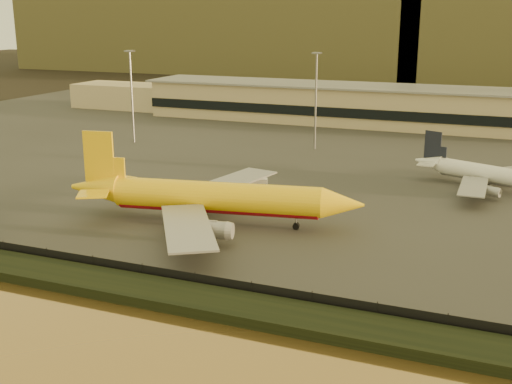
% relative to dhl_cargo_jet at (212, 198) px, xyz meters
% --- Properties ---
extents(ground, '(900.00, 900.00, 0.00)m').
position_rel_dhl_cargo_jet_xyz_m(ground, '(7.73, -12.42, -4.81)').
color(ground, black).
rests_on(ground, ground).
extents(embankment, '(320.00, 7.00, 1.40)m').
position_rel_dhl_cargo_jet_xyz_m(embankment, '(7.73, -29.42, -4.11)').
color(embankment, black).
rests_on(embankment, ground).
extents(tarmac, '(320.00, 220.00, 0.20)m').
position_rel_dhl_cargo_jet_xyz_m(tarmac, '(7.73, 82.58, -4.71)').
color(tarmac, '#2D2D2D').
rests_on(tarmac, ground).
extents(perimeter_fence, '(300.00, 0.05, 2.20)m').
position_rel_dhl_cargo_jet_xyz_m(perimeter_fence, '(7.73, -25.42, -3.51)').
color(perimeter_fence, black).
rests_on(perimeter_fence, tarmac).
extents(terminal_building, '(202.00, 25.00, 12.60)m').
position_rel_dhl_cargo_jet_xyz_m(terminal_building, '(-6.79, 113.13, 1.44)').
color(terminal_building, '#C9B08B').
rests_on(terminal_building, tarmac).
extents(apron_light_masts, '(152.20, 12.20, 25.40)m').
position_rel_dhl_cargo_jet_xyz_m(apron_light_masts, '(22.73, 62.58, 10.89)').
color(apron_light_masts, slate).
rests_on(apron_light_masts, tarmac).
extents(distant_hills, '(470.00, 160.00, 70.00)m').
position_rel_dhl_cargo_jet_xyz_m(distant_hills, '(-13.01, 327.58, 26.58)').
color(distant_hills, brown).
rests_on(distant_hills, ground).
extents(dhl_cargo_jet, '(51.55, 49.84, 15.44)m').
position_rel_dhl_cargo_jet_xyz_m(dhl_cargo_jet, '(0.00, 0.00, 0.00)').
color(dhl_cargo_jet, yellow).
rests_on(dhl_cargo_jet, tarmac).
extents(white_narrowbody_jet, '(35.20, 33.24, 10.53)m').
position_rel_dhl_cargo_jet_xyz_m(white_narrowbody_jet, '(44.14, 41.13, -1.47)').
color(white_narrowbody_jet, silver).
rests_on(white_narrowbody_jet, tarmac).
extents(gse_vehicle_yellow, '(4.53, 2.49, 1.94)m').
position_rel_dhl_cargo_jet_xyz_m(gse_vehicle_yellow, '(11.33, 20.38, -3.64)').
color(gse_vehicle_yellow, yellow).
rests_on(gse_vehicle_yellow, tarmac).
extents(gse_vehicle_white, '(4.23, 2.92, 1.74)m').
position_rel_dhl_cargo_jet_xyz_m(gse_vehicle_white, '(-1.89, 25.89, -3.74)').
color(gse_vehicle_white, silver).
rests_on(gse_vehicle_white, tarmac).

